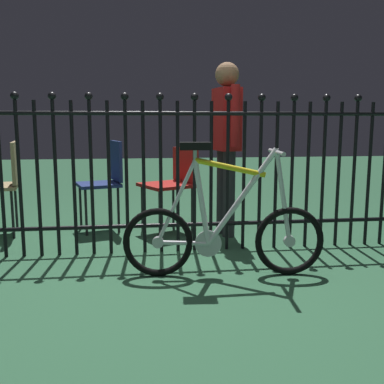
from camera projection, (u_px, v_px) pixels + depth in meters
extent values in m
plane|color=#2C5A3C|center=(166.00, 279.00, 2.91)|extent=(20.00, 20.00, 0.00)
cylinder|color=black|center=(1.00, 180.00, 3.30)|extent=(0.03, 0.03, 1.19)
cylinder|color=black|center=(20.00, 180.00, 3.32)|extent=(0.03, 0.03, 1.19)
sphere|color=black|center=(14.00, 96.00, 3.22)|extent=(0.06, 0.06, 0.06)
cylinder|color=black|center=(38.00, 180.00, 3.33)|extent=(0.03, 0.03, 1.19)
cylinder|color=black|center=(56.00, 180.00, 3.35)|extent=(0.03, 0.03, 1.19)
sphere|color=black|center=(52.00, 96.00, 3.25)|extent=(0.06, 0.06, 0.06)
cylinder|color=black|center=(74.00, 179.00, 3.37)|extent=(0.03, 0.03, 1.19)
cylinder|color=black|center=(92.00, 179.00, 3.38)|extent=(0.03, 0.03, 1.19)
sphere|color=black|center=(89.00, 96.00, 3.28)|extent=(0.06, 0.06, 0.06)
cylinder|color=black|center=(109.00, 179.00, 3.40)|extent=(0.03, 0.03, 1.19)
cylinder|color=black|center=(127.00, 178.00, 3.41)|extent=(0.03, 0.03, 1.19)
sphere|color=black|center=(125.00, 96.00, 3.32)|extent=(0.06, 0.06, 0.06)
cylinder|color=black|center=(144.00, 178.00, 3.43)|extent=(0.03, 0.03, 1.19)
cylinder|color=black|center=(161.00, 178.00, 3.45)|extent=(0.03, 0.03, 1.19)
sphere|color=black|center=(160.00, 97.00, 3.35)|extent=(0.06, 0.06, 0.06)
cylinder|color=black|center=(178.00, 178.00, 3.46)|extent=(0.03, 0.03, 1.19)
cylinder|color=black|center=(194.00, 177.00, 3.48)|extent=(0.03, 0.03, 1.19)
sphere|color=black|center=(195.00, 97.00, 3.38)|extent=(0.06, 0.06, 0.06)
cylinder|color=black|center=(211.00, 177.00, 3.50)|extent=(0.03, 0.03, 1.19)
cylinder|color=black|center=(228.00, 177.00, 3.51)|extent=(0.03, 0.03, 1.19)
sphere|color=black|center=(229.00, 97.00, 3.41)|extent=(0.06, 0.06, 0.06)
cylinder|color=black|center=(244.00, 177.00, 3.53)|extent=(0.03, 0.03, 1.19)
cylinder|color=black|center=(260.00, 176.00, 3.54)|extent=(0.03, 0.03, 1.19)
sphere|color=black|center=(262.00, 97.00, 3.45)|extent=(0.06, 0.06, 0.06)
cylinder|color=black|center=(276.00, 176.00, 3.56)|extent=(0.03, 0.03, 1.19)
cylinder|color=black|center=(292.00, 176.00, 3.58)|extent=(0.03, 0.03, 1.19)
sphere|color=black|center=(295.00, 98.00, 3.48)|extent=(0.06, 0.06, 0.06)
cylinder|color=black|center=(307.00, 176.00, 3.59)|extent=(0.03, 0.03, 1.19)
cylinder|color=black|center=(323.00, 175.00, 3.61)|extent=(0.03, 0.03, 1.19)
sphere|color=black|center=(327.00, 98.00, 3.51)|extent=(0.06, 0.06, 0.06)
cylinder|color=black|center=(338.00, 175.00, 3.63)|extent=(0.03, 0.03, 1.19)
cylinder|color=black|center=(354.00, 175.00, 3.64)|extent=(0.03, 0.03, 1.19)
sphere|color=black|center=(358.00, 98.00, 3.54)|extent=(0.06, 0.06, 0.06)
cylinder|color=black|center=(369.00, 175.00, 3.66)|extent=(0.03, 0.03, 1.19)
cylinder|color=black|center=(384.00, 175.00, 3.67)|extent=(0.03, 0.03, 1.19)
cylinder|color=black|center=(161.00, 225.00, 3.51)|extent=(4.25, 0.03, 0.03)
cylinder|color=black|center=(159.00, 113.00, 3.37)|extent=(4.25, 0.03, 0.03)
torus|color=black|center=(158.00, 242.00, 2.93)|extent=(0.47, 0.08, 0.47)
cylinder|color=silver|center=(158.00, 242.00, 2.93)|extent=(0.08, 0.04, 0.08)
torus|color=black|center=(289.00, 241.00, 2.97)|extent=(0.47, 0.08, 0.47)
cylinder|color=silver|center=(289.00, 241.00, 2.97)|extent=(0.08, 0.04, 0.08)
cylinder|color=silver|center=(242.00, 197.00, 2.91)|extent=(0.47, 0.08, 0.65)
cylinder|color=yellow|center=(230.00, 167.00, 2.87)|extent=(0.47, 0.08, 0.14)
cylinder|color=silver|center=(202.00, 202.00, 2.90)|extent=(0.13, 0.05, 0.57)
cylinder|color=silver|center=(183.00, 243.00, 2.94)|extent=(0.34, 0.06, 0.04)
cylinder|color=silver|center=(176.00, 202.00, 2.90)|extent=(0.27, 0.05, 0.56)
cylinder|color=silver|center=(283.00, 196.00, 2.92)|extent=(0.14, 0.04, 0.63)
cylinder|color=silver|center=(276.00, 151.00, 2.87)|extent=(0.03, 0.03, 0.02)
cylinder|color=silver|center=(276.00, 152.00, 2.87)|extent=(0.06, 0.40, 0.03)
cylinder|color=silver|center=(195.00, 155.00, 2.85)|extent=(0.03, 0.03, 0.07)
cube|color=black|center=(195.00, 146.00, 2.84)|extent=(0.21, 0.11, 0.05)
cylinder|color=silver|center=(208.00, 244.00, 2.95)|extent=(0.18, 0.03, 0.18)
cylinder|color=black|center=(86.00, 213.00, 4.00)|extent=(0.02, 0.02, 0.43)
cylinder|color=black|center=(81.00, 207.00, 4.27)|extent=(0.02, 0.02, 0.43)
cylinder|color=black|center=(118.00, 210.00, 4.11)|extent=(0.02, 0.02, 0.43)
cylinder|color=black|center=(111.00, 205.00, 4.39)|extent=(0.02, 0.02, 0.43)
cube|color=navy|center=(98.00, 185.00, 4.15)|extent=(0.46, 0.46, 0.03)
cube|color=navy|center=(116.00, 161.00, 4.19)|extent=(0.13, 0.35, 0.38)
cylinder|color=black|center=(160.00, 215.00, 3.88)|extent=(0.02, 0.02, 0.43)
cylinder|color=black|center=(142.00, 209.00, 4.16)|extent=(0.02, 0.02, 0.43)
cylinder|color=black|center=(192.00, 211.00, 4.07)|extent=(0.02, 0.02, 0.43)
cylinder|color=black|center=(173.00, 205.00, 4.35)|extent=(0.02, 0.02, 0.43)
cube|color=#A51E19|center=(167.00, 185.00, 4.08)|extent=(0.57, 0.57, 0.03)
cube|color=#A51E19|center=(185.00, 165.00, 4.16)|extent=(0.21, 0.38, 0.32)
cylinder|color=black|center=(13.00, 214.00, 3.91)|extent=(0.02, 0.02, 0.43)
cylinder|color=black|center=(16.00, 207.00, 4.24)|extent=(0.02, 0.02, 0.43)
cube|color=tan|center=(15.00, 162.00, 4.01)|extent=(0.10, 0.41, 0.38)
cylinder|color=#2D2D33|center=(229.00, 194.00, 3.94)|extent=(0.11, 0.11, 0.78)
cylinder|color=#2D2D33|center=(223.00, 192.00, 4.09)|extent=(0.11, 0.11, 0.78)
cube|color=red|center=(227.00, 120.00, 3.91)|extent=(0.23, 0.33, 0.55)
cylinder|color=red|center=(235.00, 116.00, 3.72)|extent=(0.08, 0.08, 0.52)
cylinder|color=red|center=(219.00, 117.00, 4.10)|extent=(0.08, 0.08, 0.52)
sphere|color=#8C6647|center=(227.00, 74.00, 3.85)|extent=(0.21, 0.21, 0.21)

